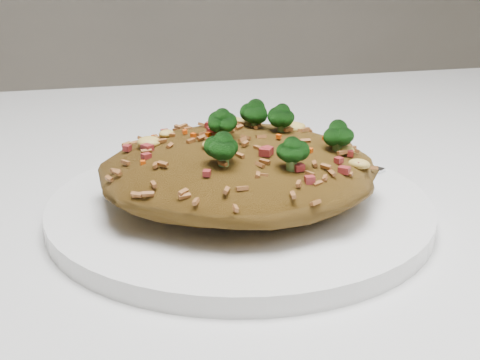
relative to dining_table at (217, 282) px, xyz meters
name	(u,v)px	position (x,y,z in m)	size (l,w,h in m)	color
dining_table	(217,282)	(0.00, 0.00, 0.00)	(1.20, 0.80, 0.75)	silver
plate	(240,208)	(0.01, -0.07, 0.10)	(0.28, 0.28, 0.01)	white
fried_rice	(241,160)	(0.01, -0.07, 0.13)	(0.20, 0.18, 0.07)	brown
fork	(307,154)	(0.09, 0.02, 0.11)	(0.11, 0.14, 0.00)	silver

